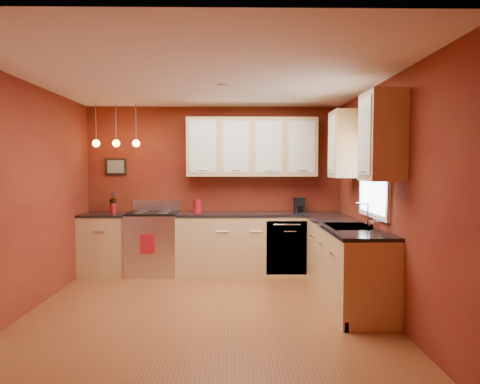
{
  "coord_description": "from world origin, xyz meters",
  "views": [
    {
      "loc": [
        0.32,
        -4.73,
        1.64
      ],
      "look_at": [
        0.4,
        1.0,
        1.31
      ],
      "focal_mm": 32.0,
      "sensor_mm": 36.0,
      "label": 1
    }
  ],
  "objects_px": {
    "gas_range": "(153,243)",
    "red_canister": "(198,206)",
    "coffee_maker": "(300,205)",
    "soap_pump": "(375,224)",
    "sink": "(350,228)"
  },
  "relations": [
    {
      "from": "gas_range",
      "to": "red_canister",
      "type": "relative_size",
      "value": 5.53
    },
    {
      "from": "gas_range",
      "to": "red_canister",
      "type": "xyz_separation_m",
      "value": [
        0.68,
        0.06,
        0.56
      ]
    },
    {
      "from": "gas_range",
      "to": "soap_pump",
      "type": "distance_m",
      "value": 3.43
    },
    {
      "from": "sink",
      "to": "coffee_maker",
      "type": "height_order",
      "value": "sink"
    },
    {
      "from": "soap_pump",
      "to": "coffee_maker",
      "type": "bearing_deg",
      "value": 103.62
    },
    {
      "from": "sink",
      "to": "coffee_maker",
      "type": "xyz_separation_m",
      "value": [
        -0.35,
        1.63,
        0.13
      ]
    },
    {
      "from": "coffee_maker",
      "to": "soap_pump",
      "type": "height_order",
      "value": "coffee_maker"
    },
    {
      "from": "sink",
      "to": "coffee_maker",
      "type": "bearing_deg",
      "value": 102.16
    },
    {
      "from": "coffee_maker",
      "to": "gas_range",
      "type": "bearing_deg",
      "value": -179.31
    },
    {
      "from": "red_canister",
      "to": "soap_pump",
      "type": "bearing_deg",
      "value": -43.8
    },
    {
      "from": "red_canister",
      "to": "coffee_maker",
      "type": "xyz_separation_m",
      "value": [
        1.59,
        0.07,
        0.0
      ]
    },
    {
      "from": "sink",
      "to": "red_canister",
      "type": "relative_size",
      "value": 3.49
    },
    {
      "from": "red_canister",
      "to": "soap_pump",
      "type": "height_order",
      "value": "red_canister"
    },
    {
      "from": "red_canister",
      "to": "coffee_maker",
      "type": "bearing_deg",
      "value": 2.36
    },
    {
      "from": "gas_range",
      "to": "red_canister",
      "type": "height_order",
      "value": "red_canister"
    }
  ]
}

